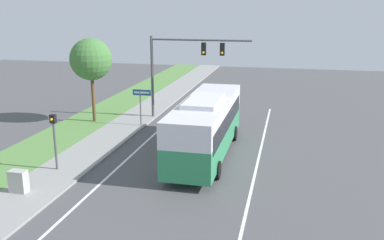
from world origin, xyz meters
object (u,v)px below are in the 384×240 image
street_sign (141,100)px  signal_gantry (182,60)px  bus (206,123)px  pedestrian_signal (54,133)px  utility_cabinet (18,181)px

street_sign → signal_gantry: bearing=48.8°
bus → street_sign: size_ratio=3.82×
bus → signal_gantry: signal_gantry is taller
signal_gantry → street_sign: bearing=-131.2°
signal_gantry → pedestrian_signal: (-3.79, -11.70, -2.44)m
signal_gantry → utility_cabinet: (-3.99, -14.64, -3.89)m
pedestrian_signal → utility_cabinet: (-0.21, -2.94, -1.44)m
bus → pedestrian_signal: size_ratio=3.44×
street_sign → utility_cabinet: size_ratio=2.66×
signal_gantry → street_sign: size_ratio=2.73×
signal_gantry → pedestrian_signal: signal_gantry is taller
signal_gantry → utility_cabinet: bearing=-105.3°
utility_cabinet → street_sign: bearing=82.1°
bus → signal_gantry: (-3.30, 7.58, 2.59)m
bus → utility_cabinet: bearing=-135.9°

